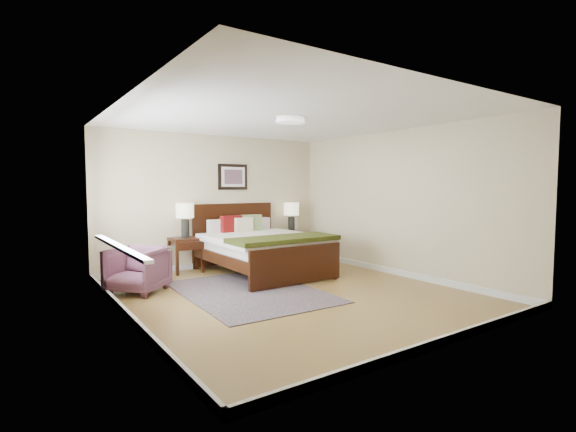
% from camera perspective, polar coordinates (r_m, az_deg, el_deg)
% --- Properties ---
extents(floor, '(5.00, 5.00, 0.00)m').
position_cam_1_polar(floor, '(6.10, 0.30, -10.48)').
color(floor, olive).
rests_on(floor, ground).
extents(back_wall, '(4.50, 0.04, 2.50)m').
position_cam_1_polar(back_wall, '(8.10, -9.82, 1.99)').
color(back_wall, '#C3B78D').
rests_on(back_wall, ground).
extents(front_wall, '(4.50, 0.04, 2.50)m').
position_cam_1_polar(front_wall, '(4.12, 20.52, -0.09)').
color(front_wall, '#C3B78D').
rests_on(front_wall, ground).
extents(left_wall, '(0.04, 5.00, 2.50)m').
position_cam_1_polar(left_wall, '(4.99, -21.44, 0.56)').
color(left_wall, '#C3B78D').
rests_on(left_wall, ground).
extents(right_wall, '(0.04, 5.00, 2.50)m').
position_cam_1_polar(right_wall, '(7.43, 14.74, 1.74)').
color(right_wall, '#C3B78D').
rests_on(right_wall, ground).
extents(ceiling, '(4.50, 5.00, 0.02)m').
position_cam_1_polar(ceiling, '(5.99, 0.31, 13.36)').
color(ceiling, white).
rests_on(ceiling, back_wall).
extents(window, '(0.11, 2.72, 1.32)m').
position_cam_1_polar(window, '(5.68, -22.53, 2.19)').
color(window, silver).
rests_on(window, left_wall).
extents(door, '(0.06, 1.00, 2.18)m').
position_cam_1_polar(door, '(3.34, -14.26, -3.94)').
color(door, silver).
rests_on(door, ground).
extents(ceil_fixture, '(0.44, 0.44, 0.08)m').
position_cam_1_polar(ceil_fixture, '(5.98, 0.31, 13.03)').
color(ceil_fixture, white).
rests_on(ceil_fixture, ceiling).
extents(bed, '(1.81, 2.20, 1.18)m').
position_cam_1_polar(bed, '(7.36, -3.75, -3.66)').
color(bed, black).
rests_on(bed, ground).
extents(wall_art, '(0.62, 0.05, 0.50)m').
position_cam_1_polar(wall_art, '(8.22, -7.54, 5.32)').
color(wall_art, black).
rests_on(wall_art, back_wall).
extents(nightstand_left, '(0.52, 0.47, 0.62)m').
position_cam_1_polar(nightstand_left, '(7.66, -13.78, -3.82)').
color(nightstand_left, black).
rests_on(nightstand_left, ground).
extents(nightstand_right, '(0.59, 0.44, 0.58)m').
position_cam_1_polar(nightstand_right, '(8.76, 0.52, -3.68)').
color(nightstand_right, black).
rests_on(nightstand_right, ground).
extents(lamp_left, '(0.31, 0.31, 0.61)m').
position_cam_1_polar(lamp_left, '(7.62, -13.90, 0.25)').
color(lamp_left, black).
rests_on(lamp_left, nightstand_left).
extents(lamp_right, '(0.31, 0.31, 0.61)m').
position_cam_1_polar(lamp_right, '(8.70, 0.48, 0.54)').
color(lamp_right, black).
rests_on(lamp_right, nightstand_right).
extents(armchair, '(1.01, 1.01, 0.66)m').
position_cam_1_polar(armchair, '(6.45, -19.89, -6.91)').
color(armchair, brown).
rests_on(armchair, ground).
extents(rug_persian, '(1.88, 2.60, 0.01)m').
position_cam_1_polar(rug_persian, '(6.19, -5.29, -10.22)').
color(rug_persian, '#0B1739').
rests_on(rug_persian, ground).
extents(rug_navy, '(1.07, 1.40, 0.01)m').
position_cam_1_polar(rug_navy, '(8.34, 1.74, -6.50)').
color(rug_navy, black).
rests_on(rug_navy, ground).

